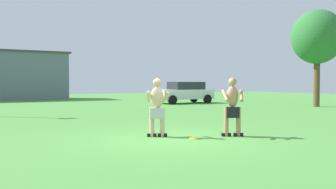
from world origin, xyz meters
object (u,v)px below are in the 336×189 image
(player_with_cap, at_px, (157,105))
(frisbee, at_px, (194,138))
(player_in_black, at_px, (232,106))
(car_white_near_post, at_px, (184,92))
(tree_left_field, at_px, (317,37))

(player_with_cap, height_order, frisbee, player_with_cap)
(player_in_black, distance_m, car_white_near_post, 16.22)
(player_in_black, bearing_deg, car_white_near_post, 63.15)
(frisbee, height_order, tree_left_field, tree_left_field)
(player_with_cap, xyz_separation_m, tree_left_field, (14.46, 6.19, 3.48))
(player_in_black, xyz_separation_m, tree_left_field, (12.59, 7.13, 3.51))
(player_with_cap, height_order, tree_left_field, tree_left_field)
(player_with_cap, relative_size, player_in_black, 0.99)
(player_with_cap, distance_m, car_white_near_post, 16.35)
(car_white_near_post, xyz_separation_m, tree_left_field, (5.27, -7.33, 3.54))
(player_in_black, bearing_deg, tree_left_field, 29.53)
(player_in_black, distance_m, frisbee, 1.44)
(car_white_near_post, distance_m, tree_left_field, 9.70)
(player_in_black, height_order, car_white_near_post, player_in_black)
(car_white_near_post, bearing_deg, player_in_black, -116.85)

